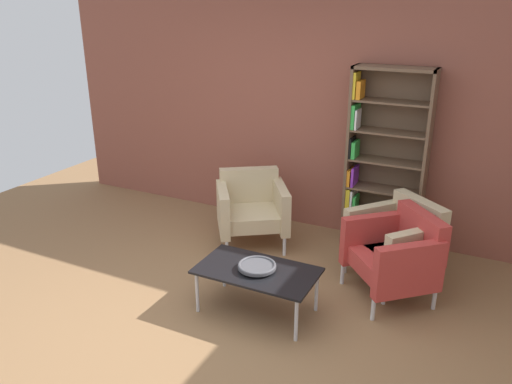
# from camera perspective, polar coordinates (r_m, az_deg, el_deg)

# --- Properties ---
(ground_plane) EXTENTS (8.32, 8.32, 0.00)m
(ground_plane) POSITION_cam_1_polar(r_m,az_deg,el_deg) (4.22, -6.70, -15.65)
(ground_plane) COLOR olive
(brick_back_panel) EXTENTS (6.40, 0.12, 2.90)m
(brick_back_panel) POSITION_cam_1_polar(r_m,az_deg,el_deg) (5.70, 6.27, 10.10)
(brick_back_panel) COLOR brown
(brick_back_panel) RESTS_ON ground_plane
(bookshelf_tall) EXTENTS (0.80, 0.30, 1.90)m
(bookshelf_tall) POSITION_cam_1_polar(r_m,az_deg,el_deg) (5.40, 14.00, 3.35)
(bookshelf_tall) COLOR brown
(bookshelf_tall) RESTS_ON ground_plane
(coffee_table_low) EXTENTS (1.00, 0.56, 0.40)m
(coffee_table_low) POSITION_cam_1_polar(r_m,az_deg,el_deg) (4.27, 0.12, -9.10)
(coffee_table_low) COLOR black
(coffee_table_low) RESTS_ON ground_plane
(decorative_bowl) EXTENTS (0.32, 0.32, 0.05)m
(decorative_bowl) POSITION_cam_1_polar(r_m,az_deg,el_deg) (4.24, 0.12, -8.32)
(decorative_bowl) COLOR #4C4C51
(decorative_bowl) RESTS_ON coffee_table_low
(armchair_corner_red) EXTENTS (0.94, 0.93, 0.78)m
(armchair_corner_red) POSITION_cam_1_polar(r_m,az_deg,el_deg) (5.44, -0.52, -1.70)
(armchair_corner_red) COLOR #C6B289
(armchair_corner_red) RESTS_ON ground_plane
(armchair_spare_guest) EXTENTS (0.95, 0.95, 0.78)m
(armchair_spare_guest) POSITION_cam_1_polar(r_m,az_deg,el_deg) (4.64, 15.52, -6.71)
(armchair_spare_guest) COLOR #B73833
(armchair_spare_guest) RESTS_ON ground_plane
(armchair_near_window) EXTENTS (0.95, 0.94, 0.78)m
(armchair_near_window) POSITION_cam_1_polar(r_m,az_deg,el_deg) (4.89, 15.69, -5.22)
(armchair_near_window) COLOR #C6B289
(armchair_near_window) RESTS_ON ground_plane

